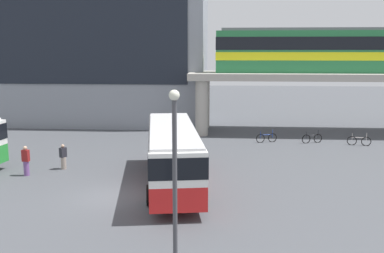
{
  "coord_description": "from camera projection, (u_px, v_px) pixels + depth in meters",
  "views": [
    {
      "loc": [
        5.42,
        -20.28,
        7.3
      ],
      "look_at": [
        3.37,
        8.24,
        2.2
      ],
      "focal_mm": 40.01,
      "sensor_mm": 36.0,
      "label": 1
    }
  ],
  "objects": [
    {
      "name": "bicycle_silver",
      "position": [
        359.0,
        141.0,
        33.25
      ],
      "size": [
        1.77,
        0.38,
        1.04
      ],
      "color": "black",
      "rests_on": "ground_plane"
    },
    {
      "name": "pedestrian_at_kerb",
      "position": [
        63.0,
        158.0,
        26.57
      ],
      "size": [
        0.43,
        0.48,
        1.57
      ],
      "color": "gray",
      "rests_on": "ground_plane"
    },
    {
      "name": "bicycle_black",
      "position": [
        312.0,
        138.0,
        34.15
      ],
      "size": [
        1.71,
        0.65,
        1.04
      ],
      "color": "black",
      "rests_on": "ground_plane"
    },
    {
      "name": "pedestrian_walking_across",
      "position": [
        26.0,
        162.0,
        25.15
      ],
      "size": [
        0.43,
        0.32,
        1.79
      ],
      "color": "#724C8C",
      "rests_on": "ground_plane"
    },
    {
      "name": "bus_main",
      "position": [
        172.0,
        149.0,
        23.23
      ],
      "size": [
        4.3,
        11.31,
        3.22
      ],
      "color": "red",
      "rests_on": "ground_plane"
    },
    {
      "name": "station_building",
      "position": [
        75.0,
        45.0,
        44.53
      ],
      "size": [
        27.15,
        11.7,
        15.73
      ],
      "color": "gray",
      "rests_on": "ground_plane"
    },
    {
      "name": "train",
      "position": [
        347.0,
        50.0,
        37.2
      ],
      "size": [
        22.92,
        2.96,
        3.84
      ],
      "color": "#26723F",
      "rests_on": "elevated_platform"
    },
    {
      "name": "ground_plane",
      "position": [
        148.0,
        151.0,
        31.39
      ],
      "size": [
        120.0,
        120.0,
        0.0
      ],
      "primitive_type": "plane",
      "color": "#47494F"
    },
    {
      "name": "elevated_platform",
      "position": [
        345.0,
        82.0,
        37.69
      ],
      "size": [
        27.53,
        5.82,
        5.36
      ],
      "color": "#ADA89E",
      "rests_on": "ground_plane"
    },
    {
      "name": "lamp_post",
      "position": [
        175.0,
        163.0,
        14.26
      ],
      "size": [
        0.36,
        0.36,
        6.05
      ],
      "color": "#3F3F44",
      "rests_on": "ground_plane"
    },
    {
      "name": "bicycle_blue",
      "position": [
        266.0,
        138.0,
        34.38
      ],
      "size": [
        1.72,
        0.63,
        1.04
      ],
      "color": "black",
      "rests_on": "ground_plane"
    }
  ]
}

